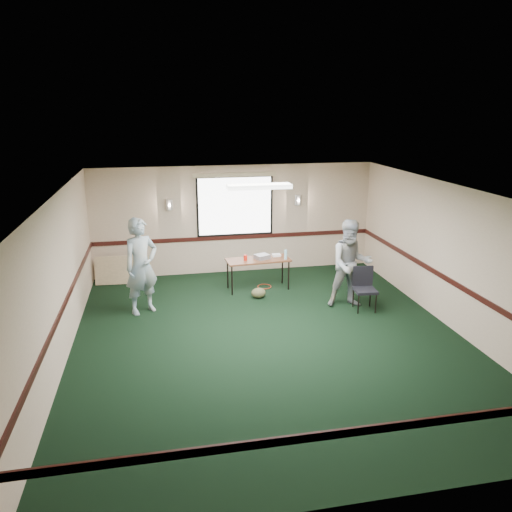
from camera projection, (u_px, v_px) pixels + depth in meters
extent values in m
plane|color=black|center=(270.00, 339.00, 9.08)|extent=(8.00, 8.00, 0.00)
plane|color=#C5A68E|center=(235.00, 220.00, 12.44)|extent=(7.00, 0.00, 7.00)
plane|color=#C5A68E|center=(360.00, 393.00, 4.93)|extent=(7.00, 0.00, 7.00)
plane|color=#C5A68E|center=(59.00, 282.00, 8.03)|extent=(0.00, 8.00, 8.00)
plane|color=#C5A68E|center=(453.00, 258.00, 9.34)|extent=(0.00, 8.00, 8.00)
plane|color=white|center=(271.00, 192.00, 8.29)|extent=(8.00, 8.00, 0.00)
cube|color=black|center=(235.00, 237.00, 12.56)|extent=(7.00, 0.03, 0.10)
cube|color=black|center=(357.00, 431.00, 5.07)|extent=(7.00, 0.03, 0.10)
cube|color=black|center=(63.00, 308.00, 8.17)|extent=(0.03, 8.00, 0.10)
cube|color=black|center=(449.00, 280.00, 9.46)|extent=(0.03, 8.00, 0.10)
cube|color=black|center=(235.00, 206.00, 12.32)|extent=(1.90, 0.01, 1.50)
cube|color=white|center=(235.00, 206.00, 12.31)|extent=(1.80, 0.02, 1.40)
cube|color=#C6B28C|center=(235.00, 175.00, 12.09)|extent=(2.05, 0.08, 0.10)
cylinder|color=silver|center=(169.00, 205.00, 11.96)|extent=(0.16, 0.16, 0.25)
cylinder|color=silver|center=(298.00, 200.00, 12.55)|extent=(0.16, 0.16, 0.25)
cube|color=white|center=(259.00, 186.00, 9.25)|extent=(1.20, 0.32, 0.08)
cube|color=#4F2816|center=(258.00, 260.00, 11.37)|extent=(1.48, 0.68, 0.04)
cylinder|color=black|center=(232.00, 281.00, 11.10)|extent=(0.03, 0.03, 0.68)
cylinder|color=black|center=(289.00, 276.00, 11.43)|extent=(0.03, 0.03, 0.68)
cylinder|color=black|center=(228.00, 274.00, 11.53)|extent=(0.03, 0.03, 0.68)
cylinder|color=black|center=(282.00, 269.00, 11.86)|extent=(0.03, 0.03, 0.68)
cube|color=gray|center=(262.00, 257.00, 11.37)|extent=(0.38, 0.36, 0.10)
cube|color=white|center=(276.00, 255.00, 11.59)|extent=(0.20, 0.16, 0.05)
cylinder|color=red|center=(245.00, 258.00, 11.26)|extent=(0.08, 0.08, 0.12)
cylinder|color=#93D8F0|center=(286.00, 255.00, 11.33)|extent=(0.07, 0.07, 0.22)
ellipsoid|color=#464328|center=(258.00, 293.00, 11.00)|extent=(0.38, 0.33, 0.23)
torus|color=red|center=(264.00, 287.00, 11.70)|extent=(0.37, 0.37, 0.02)
cube|color=tan|center=(123.00, 270.00, 11.84)|extent=(1.32, 0.27, 0.67)
cube|color=black|center=(365.00, 290.00, 10.26)|extent=(0.47, 0.47, 0.06)
cube|color=black|center=(363.00, 276.00, 10.39)|extent=(0.43, 0.09, 0.43)
cylinder|color=black|center=(358.00, 304.00, 10.14)|extent=(0.03, 0.03, 0.40)
cylinder|color=black|center=(376.00, 304.00, 10.17)|extent=(0.03, 0.03, 0.40)
cylinder|color=black|center=(353.00, 298.00, 10.48)|extent=(0.03, 0.03, 0.40)
cylinder|color=black|center=(370.00, 297.00, 10.52)|extent=(0.03, 0.03, 0.40)
imported|color=#456D98|center=(141.00, 266.00, 10.01)|extent=(0.86, 0.77, 1.98)
imported|color=#7A90BE|center=(351.00, 264.00, 10.34)|extent=(0.99, 0.81, 1.86)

